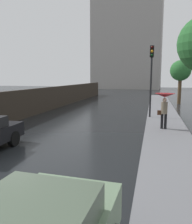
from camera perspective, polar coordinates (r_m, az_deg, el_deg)
The scene contains 6 objects.
ground at distance 7.93m, azimuth -21.10°, elevation -13.04°, with size 120.00×120.00×0.00m, color black.
sidewalk_strip at distance 6.64m, azimuth 19.93°, elevation -16.67°, with size 2.20×60.00×0.14m, color slate.
pedestrian_with_umbrella_near at distance 12.54m, azimuth 16.58°, elevation 2.67°, with size 1.03×1.03×1.87m.
traffic_light at distance 16.00m, azimuth 13.53°, elevation 10.39°, with size 0.26×0.39×4.74m.
street_tree_mid at distance 26.11m, azimuth 20.17°, elevation 9.45°, with size 2.15×2.15×4.59m.
distant_tower at distance 60.41m, azimuth 8.03°, elevation 22.82°, with size 16.48×11.18×40.51m.
Camera 1 is at (4.35, -5.98, 2.86)m, focal length 36.99 mm.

